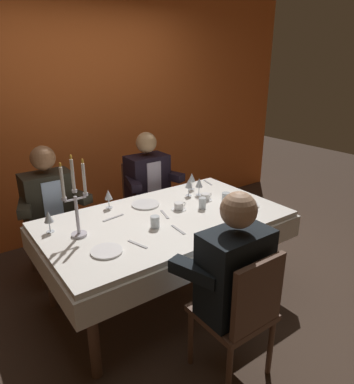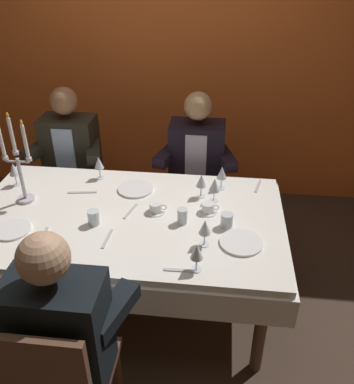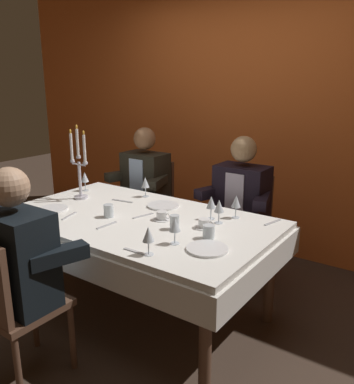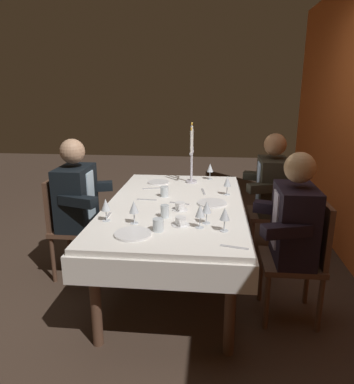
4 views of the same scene
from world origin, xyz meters
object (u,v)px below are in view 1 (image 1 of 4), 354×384
(wine_glass_3, at_px, (189,184))
(seated_diner_1, at_px, (235,272))
(dining_table, at_px, (165,230))
(water_tumbler_2, at_px, (155,222))
(candelabra, at_px, (76,204))
(wine_glass_0, at_px, (199,183))
(wine_glass_4, at_px, (248,208))
(coffee_cup_1, at_px, (179,207))
(wine_glass_5, at_px, (192,178))
(seated_diner_2, at_px, (147,180))
(coffee_cup_0, at_px, (206,197))
(wine_glass_1, at_px, (108,195))
(wine_glass_6, at_px, (231,199))
(dinner_plate_2, at_px, (107,251))
(water_tumbler_0, at_px, (202,203))
(seated_diner_0, at_px, (49,202))
(wine_glass_2, at_px, (48,217))
(water_tumbler_1, at_px, (226,197))
(dinner_plate_0, at_px, (245,204))
(dinner_plate_1, at_px, (145,204))

(wine_glass_3, bearing_deg, seated_diner_1, -115.15)
(dining_table, relative_size, water_tumbler_2, 21.49)
(candelabra, height_order, wine_glass_0, candelabra)
(wine_glass_4, height_order, coffee_cup_1, wine_glass_4)
(wine_glass_5, distance_m, seated_diner_2, 0.55)
(water_tumbler_2, xyz_separation_m, coffee_cup_0, (0.66, 0.20, -0.02))
(wine_glass_1, xyz_separation_m, wine_glass_5, (0.85, -0.05, 0.00))
(wine_glass_6, distance_m, coffee_cup_0, 0.34)
(wine_glass_1, bearing_deg, seated_diner_2, 34.96)
(wine_glass_0, xyz_separation_m, coffee_cup_0, (-0.03, -0.13, -0.09))
(coffee_cup_0, bearing_deg, wine_glass_4, -93.50)
(dinner_plate_2, xyz_separation_m, wine_glass_1, (0.34, 0.66, 0.11))
(wine_glass_0, bearing_deg, seated_diner_2, 103.29)
(candelabra, relative_size, water_tumbler_0, 6.31)
(wine_glass_3, height_order, seated_diner_0, seated_diner_0)
(wine_glass_3, relative_size, water_tumbler_2, 1.82)
(wine_glass_0, distance_m, wine_glass_2, 1.35)
(wine_glass_3, xyz_separation_m, wine_glass_5, (0.13, 0.12, 0.00))
(water_tumbler_1, bearing_deg, wine_glass_3, 118.50)
(wine_glass_6, bearing_deg, wine_glass_3, 95.78)
(dinner_plate_0, height_order, wine_glass_5, wine_glass_5)
(water_tumbler_1, distance_m, coffee_cup_1, 0.45)
(wine_glass_5, relative_size, water_tumbler_1, 1.93)
(wine_glass_1, xyz_separation_m, water_tumbler_0, (0.63, -0.47, -0.07))
(wine_glass_3, relative_size, seated_diner_1, 0.13)
(dinner_plate_0, distance_m, seated_diner_2, 1.13)
(seated_diner_0, bearing_deg, wine_glass_2, -105.76)
(dining_table, bearing_deg, wine_glass_1, 122.84)
(candelabra, bearing_deg, dinner_plate_2, -79.55)
(wine_glass_1, distance_m, seated_diner_0, 0.60)
(wine_glass_4, height_order, seated_diner_1, seated_diner_1)
(wine_glass_0, relative_size, seated_diner_1, 0.13)
(wine_glass_3, xyz_separation_m, seated_diner_0, (-1.09, 0.62, -0.12))
(wine_glass_6, xyz_separation_m, coffee_cup_1, (-0.31, 0.29, -0.09))
(dinner_plate_1, distance_m, water_tumbler_2, 0.44)
(wine_glass_2, height_order, seated_diner_2, seated_diner_2)
(coffee_cup_0, height_order, seated_diner_0, seated_diner_0)
(wine_glass_4, relative_size, water_tumbler_0, 1.74)
(wine_glass_1, height_order, wine_glass_3, same)
(wine_glass_6, height_order, seated_diner_1, seated_diner_1)
(wine_glass_4, relative_size, wine_glass_5, 1.00)
(dining_table, bearing_deg, wine_glass_0, 22.93)
(dinner_plate_0, xyz_separation_m, seated_diner_1, (-0.79, -0.69, -0.01))
(water_tumbler_2, distance_m, coffee_cup_0, 0.69)
(wine_glass_3, bearing_deg, coffee_cup_0, -72.67)
(dining_table, height_order, dinner_plate_0, dinner_plate_0)
(dinner_plate_1, xyz_separation_m, seated_diner_2, (0.37, 0.58, -0.01))
(candelabra, distance_m, seated_diner_0, 0.83)
(wine_glass_4, height_order, wine_glass_6, same)
(seated_diner_1, relative_size, seated_diner_2, 1.00)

